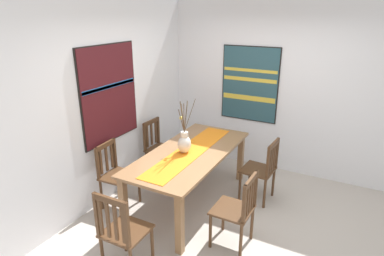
{
  "coord_description": "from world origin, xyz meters",
  "views": [
    {
      "loc": [
        -3.26,
        -1.17,
        2.54
      ],
      "look_at": [
        0.3,
        0.72,
        1.07
      ],
      "focal_mm": 30.46,
      "sensor_mm": 36.0,
      "label": 1
    }
  ],
  "objects": [
    {
      "name": "table_runner",
      "position": [
        0.21,
        0.71,
        0.78
      ],
      "size": [
        1.89,
        0.36,
        0.01
      ],
      "primitive_type": "cube",
      "color": "orange",
      "rests_on": "dining_table"
    },
    {
      "name": "dining_table",
      "position": [
        0.21,
        0.71,
        0.67
      ],
      "size": [
        2.05,
        0.92,
        0.77
      ],
      "color": "#8E6642",
      "rests_on": "ground_plane"
    },
    {
      "name": "chair_1",
      "position": [
        -0.32,
        -0.17,
        0.48
      ],
      "size": [
        0.42,
        0.42,
        0.9
      ],
      "color": "#4C301C",
      "rests_on": "ground_plane"
    },
    {
      "name": "wall_side",
      "position": [
        1.86,
        0.0,
        1.35
      ],
      "size": [
        0.12,
        6.4,
        2.7
      ],
      "primitive_type": "cube",
      "color": "silver",
      "rests_on": "ground_plane"
    },
    {
      "name": "chair_2",
      "position": [
        0.74,
        -0.13,
        0.48
      ],
      "size": [
        0.45,
        0.45,
        0.9
      ],
      "color": "#4C301C",
      "rests_on": "ground_plane"
    },
    {
      "name": "painting_on_side_wall",
      "position": [
        1.79,
        0.46,
        1.4
      ],
      "size": [
        0.05,
        0.94,
        1.22
      ],
      "color": "black"
    },
    {
      "name": "chair_0",
      "position": [
        0.7,
        1.54,
        0.47
      ],
      "size": [
        0.43,
        0.43,
        0.91
      ],
      "color": "#4C301C",
      "rests_on": "ground_plane"
    },
    {
      "name": "centerpiece_vase",
      "position": [
        0.14,
        0.75,
        0.92
      ],
      "size": [
        0.34,
        0.21,
        0.73
      ],
      "color": "silver",
      "rests_on": "dining_table"
    },
    {
      "name": "wall_back",
      "position": [
        0.0,
        1.86,
        1.35
      ],
      "size": [
        6.4,
        0.12,
        2.7
      ],
      "primitive_type": "cube",
      "color": "silver",
      "rests_on": "ground_plane"
    },
    {
      "name": "chair_4",
      "position": [
        -1.23,
        0.69,
        0.49
      ],
      "size": [
        0.43,
        0.43,
        0.94
      ],
      "color": "#4C301C",
      "rests_on": "ground_plane"
    },
    {
      "name": "painting_on_back_wall",
      "position": [
        -0.04,
        1.79,
        1.48
      ],
      "size": [
        1.05,
        0.05,
        1.3
      ],
      "color": "black"
    },
    {
      "name": "chair_3",
      "position": [
        -0.31,
        1.56,
        0.47
      ],
      "size": [
        0.45,
        0.45,
        0.89
      ],
      "color": "#4C301C",
      "rests_on": "ground_plane"
    },
    {
      "name": "ground_plane",
      "position": [
        0.0,
        0.0,
        -0.01
      ],
      "size": [
        6.4,
        6.4,
        0.03
      ],
      "primitive_type": "cube",
      "color": "#B2A89E"
    }
  ]
}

